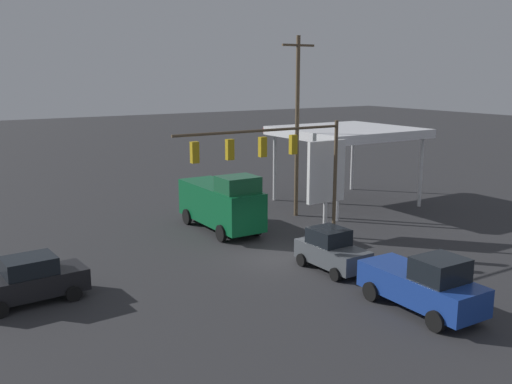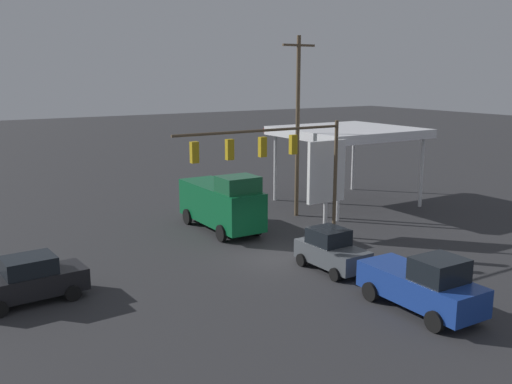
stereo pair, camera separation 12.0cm
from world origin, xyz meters
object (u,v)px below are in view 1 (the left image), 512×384
(pickup_parked, at_px, (424,284))
(utility_pole, at_px, (297,124))
(delivery_truck, at_px, (222,203))
(hatchback_crossing, at_px, (331,250))
(price_sign, at_px, (326,174))
(sedan_far, at_px, (30,280))
(traffic_signal_assembly, at_px, (275,155))

(pickup_parked, bearing_deg, utility_pole, 162.73)
(delivery_truck, relative_size, hatchback_crossing, 1.77)
(utility_pole, bearing_deg, price_sign, 73.17)
(sedan_far, height_order, delivery_truck, delivery_truck)
(sedan_far, bearing_deg, utility_pole, -164.92)
(sedan_far, height_order, hatchback_crossing, hatchback_crossing)
(price_sign, height_order, delivery_truck, price_sign)
(utility_pole, xyz_separation_m, price_sign, (1.46, 4.82, -2.41))
(delivery_truck, bearing_deg, sedan_far, -65.46)
(utility_pole, bearing_deg, hatchback_crossing, 63.08)
(utility_pole, height_order, delivery_truck, utility_pole)
(traffic_signal_assembly, bearing_deg, pickup_parked, 94.35)
(utility_pole, distance_m, price_sign, 5.58)
(sedan_far, bearing_deg, hatchback_crossing, 161.55)
(pickup_parked, bearing_deg, sedan_far, -124.86)
(traffic_signal_assembly, height_order, sedan_far, traffic_signal_assembly)
(traffic_signal_assembly, relative_size, price_sign, 1.76)
(traffic_signal_assembly, bearing_deg, delivery_truck, -86.69)
(traffic_signal_assembly, bearing_deg, price_sign, -166.98)
(traffic_signal_assembly, xyz_separation_m, delivery_truck, (0.30, -5.17, -3.47))
(price_sign, height_order, hatchback_crossing, price_sign)
(traffic_signal_assembly, bearing_deg, utility_pole, -134.08)
(price_sign, height_order, pickup_parked, price_sign)
(traffic_signal_assembly, height_order, price_sign, traffic_signal_assembly)
(utility_pole, bearing_deg, pickup_parked, 72.20)
(utility_pole, relative_size, sedan_far, 2.56)
(traffic_signal_assembly, bearing_deg, hatchback_crossing, 102.15)
(delivery_truck, bearing_deg, price_sign, 46.57)
(price_sign, xyz_separation_m, hatchback_crossing, (3.34, 4.64, -2.70))
(traffic_signal_assembly, height_order, pickup_parked, traffic_signal_assembly)
(delivery_truck, distance_m, hatchback_crossing, 8.94)
(pickup_parked, height_order, hatchback_crossing, pickup_parked)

